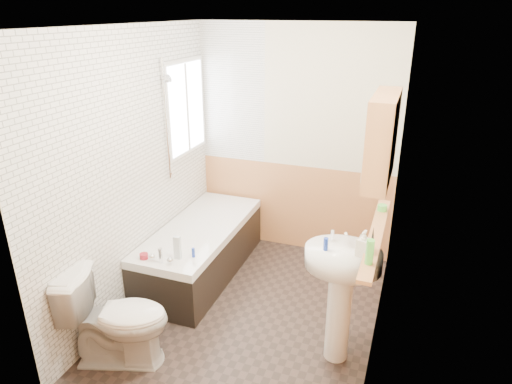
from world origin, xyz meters
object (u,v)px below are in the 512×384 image
toilet (117,318)px  sink (341,282)px  pine_shelf (376,235)px  bathtub (201,249)px  medicine_cabinet (382,139)px

toilet → sink: sink is taller
pine_shelf → sink: bearing=-129.7°
toilet → pine_shelf: size_ratio=0.58×
bathtub → sink: bearing=-26.1°
toilet → pine_shelf: 2.09m
toilet → sink: (1.60, 0.62, 0.30)m
pine_shelf → medicine_cabinet: (-0.03, -0.06, 0.77)m
toilet → sink: size_ratio=0.73×
bathtub → medicine_cabinet: 2.37m
bathtub → medicine_cabinet: (1.74, -0.59, 1.50)m
toilet → pine_shelf: pine_shelf is taller
sink → pine_shelf: sink is taller
bathtub → pine_shelf: pine_shelf is taller
sink → toilet: bearing=-171.7°
sink → medicine_cabinet: 1.11m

